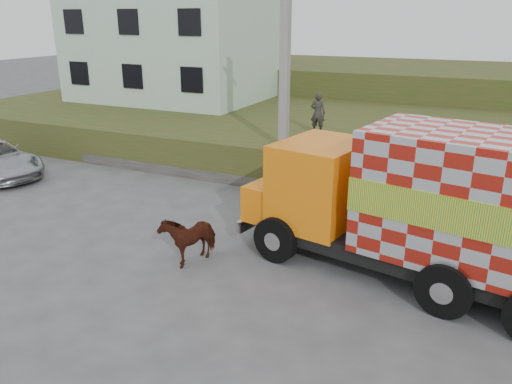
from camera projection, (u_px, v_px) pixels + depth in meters
The scene contains 9 objects.
ground at pixel (254, 239), 14.07m from camera, with size 120.00×120.00×0.00m, color #474749.
embankment at pixel (349, 139), 22.37m from camera, with size 40.00×12.00×1.50m, color #2D4517.
embankment_far at pixel (398, 89), 32.38m from camera, with size 40.00×12.00×3.00m, color #2D4517.
retaining_strip at pixel (254, 181), 18.39m from camera, with size 16.00×0.50×0.40m, color #595651.
building at pixel (176, 44), 28.08m from camera, with size 10.00×8.00×6.00m, color #ACCAB0.
utility_pole at pixel (285, 74), 17.05m from camera, with size 1.20×0.30×8.00m.
cargo_truck at pixel (428, 205), 11.33m from camera, with size 8.54×4.18×3.66m.
cow at pixel (189, 237), 12.69m from camera, with size 0.69×1.52×1.29m, color black.
pedestrian at pixel (318, 113), 19.82m from camera, with size 0.60×0.39×1.63m, color #2E2A28.
Camera 1 is at (5.48, -11.61, 5.92)m, focal length 35.00 mm.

